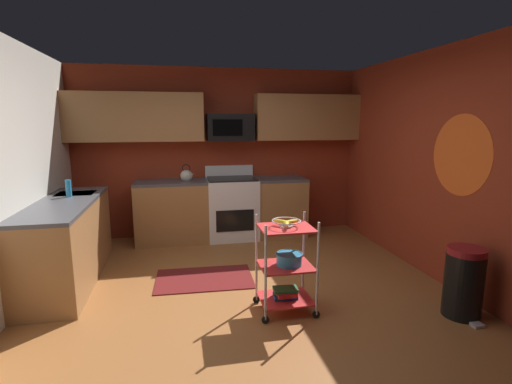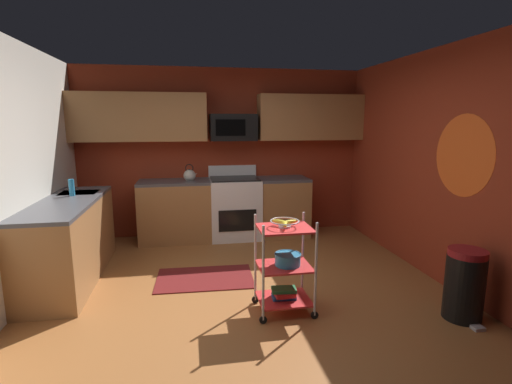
# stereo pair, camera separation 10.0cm
# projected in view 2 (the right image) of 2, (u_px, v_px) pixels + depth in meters

# --- Properties ---
(floor) EXTENTS (4.40, 4.80, 0.04)m
(floor) POSITION_uv_depth(u_px,v_px,m) (246.00, 299.00, 3.94)
(floor) COLOR #995B2D
(floor) RESTS_ON ground
(wall_back) EXTENTS (4.52, 0.06, 2.60)m
(wall_back) POSITION_uv_depth(u_px,v_px,m) (223.00, 153.00, 6.05)
(wall_back) COLOR maroon
(wall_back) RESTS_ON ground
(wall_right) EXTENTS (0.06, 4.80, 2.60)m
(wall_right) POSITION_uv_depth(u_px,v_px,m) (451.00, 168.00, 4.08)
(wall_right) COLOR maroon
(wall_right) RESTS_ON ground
(wall_flower_decal) EXTENTS (0.00, 0.84, 0.84)m
(wall_flower_decal) POSITION_uv_depth(u_px,v_px,m) (463.00, 156.00, 3.85)
(wall_flower_decal) COLOR #E5591E
(counter_run) EXTENTS (3.49, 2.53, 0.92)m
(counter_run) POSITION_uv_depth(u_px,v_px,m) (169.00, 220.00, 5.21)
(counter_run) COLOR #9E6B3D
(counter_run) RESTS_ON ground
(oven_range) EXTENTS (0.76, 0.65, 1.10)m
(oven_range) POSITION_uv_depth(u_px,v_px,m) (235.00, 207.00, 5.91)
(oven_range) COLOR white
(oven_range) RESTS_ON ground
(upper_cabinets) EXTENTS (4.40, 0.33, 0.70)m
(upper_cabinets) POSITION_uv_depth(u_px,v_px,m) (221.00, 117.00, 5.75)
(upper_cabinets) COLOR #9E6B3D
(microwave) EXTENTS (0.70, 0.39, 0.40)m
(microwave) POSITION_uv_depth(u_px,v_px,m) (233.00, 127.00, 5.78)
(microwave) COLOR black
(rolling_cart) EXTENTS (0.55, 0.43, 0.91)m
(rolling_cart) POSITION_uv_depth(u_px,v_px,m) (284.00, 266.00, 3.58)
(rolling_cart) COLOR silver
(rolling_cart) RESTS_ON ground
(fruit_bowl) EXTENTS (0.27, 0.27, 0.07)m
(fruit_bowl) POSITION_uv_depth(u_px,v_px,m) (285.00, 222.00, 3.50)
(fruit_bowl) COLOR silver
(fruit_bowl) RESTS_ON rolling_cart
(mixing_bowl_large) EXTENTS (0.25, 0.25, 0.11)m
(mixing_bowl_large) POSITION_uv_depth(u_px,v_px,m) (288.00, 259.00, 3.58)
(mixing_bowl_large) COLOR #338CBF
(mixing_bowl_large) RESTS_ON rolling_cart
(book_stack) EXTENTS (0.24, 0.20, 0.10)m
(book_stack) POSITION_uv_depth(u_px,v_px,m) (284.00, 293.00, 3.63)
(book_stack) COLOR #1E4C8C
(book_stack) RESTS_ON rolling_cart
(kettle) EXTENTS (0.21, 0.18, 0.26)m
(kettle) POSITION_uv_depth(u_px,v_px,m) (190.00, 175.00, 5.69)
(kettle) COLOR beige
(kettle) RESTS_ON counter_run
(dish_soap_bottle) EXTENTS (0.06, 0.06, 0.20)m
(dish_soap_bottle) POSITION_uv_depth(u_px,v_px,m) (72.00, 188.00, 4.50)
(dish_soap_bottle) COLOR #2D8CBF
(dish_soap_bottle) RESTS_ON counter_run
(trash_can) EXTENTS (0.34, 0.42, 0.66)m
(trash_can) POSITION_uv_depth(u_px,v_px,m) (464.00, 285.00, 3.47)
(trash_can) COLOR black
(trash_can) RESTS_ON ground
(floor_rug) EXTENTS (1.13, 0.74, 0.01)m
(floor_rug) POSITION_uv_depth(u_px,v_px,m) (205.00, 278.00, 4.40)
(floor_rug) COLOR maroon
(floor_rug) RESTS_ON ground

